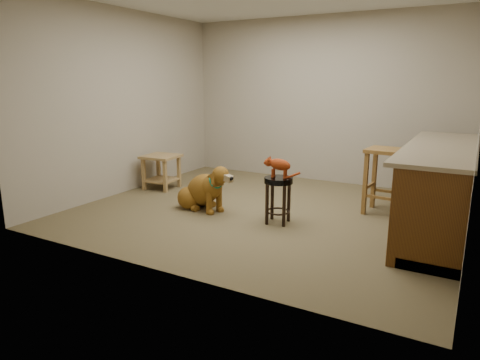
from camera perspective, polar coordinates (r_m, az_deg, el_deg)
The scene contains 8 objects.
floor at distance 5.43m, azimuth 3.39°, elevation -4.18°, with size 4.50×4.00×0.01m, color brown.
room_shell at distance 5.18m, azimuth 3.65°, elevation 13.82°, with size 4.54×4.04×2.62m.
cabinet_run at distance 5.11m, azimuth 25.04°, elevation -1.40°, with size 0.70×2.56×0.94m.
padded_stool at distance 4.91m, azimuth 5.12°, elevation -1.44°, with size 0.33×0.33×0.54m.
wood_stool at distance 5.53m, azimuth 18.66°, elevation 0.01°, with size 0.47×0.47×0.81m.
side_table at distance 6.58m, azimuth -10.44°, elevation 1.77°, with size 0.53×0.53×0.51m.
golden_retriever at distance 5.46m, azimuth -4.87°, elevation -1.45°, with size 0.98×0.59×0.65m.
tabby_kitten at distance 4.84m, azimuth 5.09°, elevation 2.01°, with size 0.41×0.20×0.26m.
Camera 1 is at (2.24, -4.67, 1.62)m, focal length 32.00 mm.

